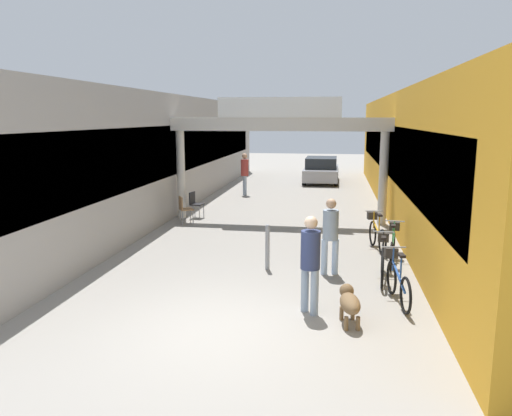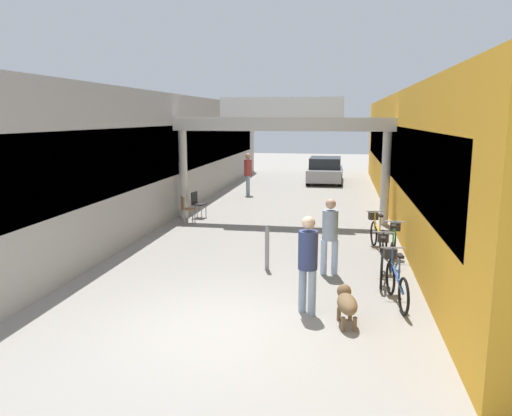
{
  "view_description": "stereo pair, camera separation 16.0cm",
  "coord_description": "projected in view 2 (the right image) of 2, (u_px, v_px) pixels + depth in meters",
  "views": [
    {
      "loc": [
        1.8,
        -7.49,
        3.41
      ],
      "look_at": [
        0.0,
        3.91,
        1.3
      ],
      "focal_mm": 35.0,
      "sensor_mm": 36.0,
      "label": 1
    },
    {
      "loc": [
        1.96,
        -7.47,
        3.41
      ],
      "look_at": [
        0.0,
        3.91,
        1.3
      ],
      "focal_mm": 35.0,
      "sensor_mm": 36.0,
      "label": 2
    }
  ],
  "objects": [
    {
      "name": "ground_plane",
      "position": [
        216.0,
        328.0,
        8.18
      ],
      "size": [
        80.0,
        80.0,
        0.0
      ],
      "primitive_type": "plane",
      "color": "gray"
    },
    {
      "name": "storefront_left",
      "position": [
        158.0,
        152.0,
        19.32
      ],
      "size": [
        3.0,
        26.0,
        4.18
      ],
      "color": "#9E9993",
      "rests_on": "ground_plane"
    },
    {
      "name": "storefront_right",
      "position": [
        432.0,
        155.0,
        17.62
      ],
      "size": [
        3.0,
        26.0,
        4.18
      ],
      "color": "gold",
      "rests_on": "ground_plane"
    },
    {
      "name": "arcade_sign_gateway",
      "position": [
        281.0,
        134.0,
        16.13
      ],
      "size": [
        7.4,
        0.47,
        4.04
      ],
      "color": "beige",
      "rests_on": "ground_plane"
    },
    {
      "name": "pedestrian_with_dog",
      "position": [
        308.0,
        258.0,
        8.62
      ],
      "size": [
        0.48,
        0.48,
        1.75
      ],
      "color": "#8C9EB2",
      "rests_on": "ground_plane"
    },
    {
      "name": "pedestrian_companion",
      "position": [
        330.0,
        232.0,
        10.79
      ],
      "size": [
        0.41,
        0.41,
        1.69
      ],
      "color": "#A5BFE0",
      "rests_on": "ground_plane"
    },
    {
      "name": "pedestrian_carrying_crate",
      "position": [
        248.0,
        171.0,
        21.92
      ],
      "size": [
        0.43,
        0.43,
        1.85
      ],
      "color": "#8C9EB2",
      "rests_on": "ground_plane"
    },
    {
      "name": "dog_on_leash",
      "position": [
        346.0,
        302.0,
        8.28
      ],
      "size": [
        0.43,
        0.85,
        0.6
      ],
      "color": "brown",
      "rests_on": "ground_plane"
    },
    {
      "name": "bicycle_blue_nearest",
      "position": [
        396.0,
        279.0,
        9.27
      ],
      "size": [
        0.46,
        1.68,
        0.98
      ],
      "color": "black",
      "rests_on": "ground_plane"
    },
    {
      "name": "bicycle_black_second",
      "position": [
        382.0,
        260.0,
        10.56
      ],
      "size": [
        0.46,
        1.69,
        0.98
      ],
      "color": "black",
      "rests_on": "ground_plane"
    },
    {
      "name": "bicycle_green_third",
      "position": [
        393.0,
        246.0,
        11.67
      ],
      "size": [
        0.46,
        1.68,
        0.98
      ],
      "color": "black",
      "rests_on": "ground_plane"
    },
    {
      "name": "bicycle_orange_farthest",
      "position": [
        377.0,
        233.0,
        12.94
      ],
      "size": [
        0.47,
        1.68,
        0.98
      ],
      "color": "black",
      "rests_on": "ground_plane"
    },
    {
      "name": "bollard_post_metal",
      "position": [
        267.0,
        247.0,
        11.23
      ],
      "size": [
        0.1,
        0.1,
        1.05
      ],
      "color": "gray",
      "rests_on": "ground_plane"
    },
    {
      "name": "cafe_chair_wood_nearer",
      "position": [
        186.0,
        207.0,
        16.14
      ],
      "size": [
        0.55,
        0.55,
        0.89
      ],
      "color": "gray",
      "rests_on": "ground_plane"
    },
    {
      "name": "cafe_chair_black_farther",
      "position": [
        197.0,
        202.0,
        17.09
      ],
      "size": [
        0.47,
        0.47,
        0.89
      ],
      "color": "gray",
      "rests_on": "ground_plane"
    },
    {
      "name": "parked_car_silver",
      "position": [
        325.0,
        170.0,
        26.32
      ],
      "size": [
        1.82,
        4.01,
        1.33
      ],
      "color": "#99999E",
      "rests_on": "ground_plane"
    }
  ]
}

